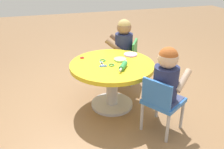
{
  "coord_description": "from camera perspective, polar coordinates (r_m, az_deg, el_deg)",
  "views": [
    {
      "loc": [
        -2.12,
        0.62,
        1.42
      ],
      "look_at": [
        0.0,
        0.0,
        0.36
      ],
      "focal_mm": 38.9,
      "sensor_mm": 36.0,
      "label": 1
    }
  ],
  "objects": [
    {
      "name": "seated_child_right",
      "position": [
        2.93,
        2.7,
        7.92
      ],
      "size": [
        0.41,
        0.43,
        0.51
      ],
      "color": "#3F4772",
      "rests_on": "ground"
    },
    {
      "name": "child_chair_left",
      "position": [
        2.15,
        11.57,
        -6.23
      ],
      "size": [
        0.41,
        0.41,
        0.54
      ],
      "color": "#B7B7BC",
      "rests_on": "ground"
    },
    {
      "name": "craft_table",
      "position": [
        2.45,
        0.0,
        -0.04
      ],
      "size": [
        0.84,
        0.84,
        0.48
      ],
      "color": "silver",
      "rests_on": "ground"
    },
    {
      "name": "cookie_cutter_1",
      "position": [
        2.55,
        -7.04,
        3.96
      ],
      "size": [
        0.05,
        0.05,
        0.01
      ],
      "primitive_type": "torus",
      "color": "red",
      "rests_on": "craft_table"
    },
    {
      "name": "playdough_blob_1",
      "position": [
        2.62,
        4.39,
        4.71
      ],
      "size": [
        0.14,
        0.14,
        0.01
      ],
      "primitive_type": "cylinder",
      "color": "#CC99E5",
      "rests_on": "craft_table"
    },
    {
      "name": "seated_child_left",
      "position": [
        2.07,
        12.68,
        -0.43
      ],
      "size": [
        0.41,
        0.44,
        0.51
      ],
      "color": "#3F4772",
      "rests_on": "ground"
    },
    {
      "name": "cookie_cutter_0",
      "position": [
        2.46,
        -2.23,
        3.33
      ],
      "size": [
        0.06,
        0.06,
        0.01
      ],
      "primitive_type": "torus",
      "color": "#4CB259",
      "rests_on": "craft_table"
    },
    {
      "name": "cookie_cutter_2",
      "position": [
        2.35,
        -0.11,
        2.27
      ],
      "size": [
        0.06,
        0.06,
        0.01
      ],
      "primitive_type": "torus",
      "color": "#4CB259",
      "rests_on": "craft_table"
    },
    {
      "name": "rolling_pin",
      "position": [
        2.28,
        2.64,
        2.04
      ],
      "size": [
        0.2,
        0.15,
        0.05
      ],
      "color": "green",
      "rests_on": "craft_table"
    },
    {
      "name": "ground_plane",
      "position": [
        2.62,
        0.0,
        -7.17
      ],
      "size": [
        10.0,
        10.0,
        0.0
      ],
      "primitive_type": "plane",
      "color": "olive"
    },
    {
      "name": "craft_scissors",
      "position": [
        2.36,
        -2.24,
        2.25
      ],
      "size": [
        0.14,
        0.08,
        0.01
      ],
      "color": "silver",
      "rests_on": "craft_table"
    },
    {
      "name": "playdough_blob_0",
      "position": [
        2.47,
        1.9,
        3.54
      ],
      "size": [
        0.13,
        0.13,
        0.02
      ],
      "primitive_type": "cylinder",
      "color": "#B2E58C",
      "rests_on": "craft_table"
    },
    {
      "name": "child_chair_right",
      "position": [
        3.0,
        3.36,
        3.74
      ],
      "size": [
        0.41,
        0.41,
        0.54
      ],
      "color": "#B7B7BC",
      "rests_on": "ground"
    }
  ]
}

